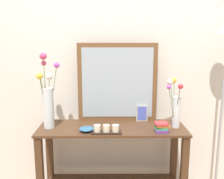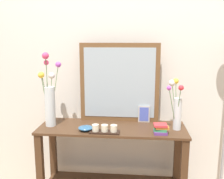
# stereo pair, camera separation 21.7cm
# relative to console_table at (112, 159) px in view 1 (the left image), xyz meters

# --- Properties ---
(wall_back) EXTENTS (6.40, 0.08, 2.70)m
(wall_back) POSITION_rel_console_table_xyz_m (0.00, 0.33, 0.87)
(wall_back) COLOR silver
(wall_back) RESTS_ON ground
(console_table) EXTENTS (1.26, 0.43, 0.77)m
(console_table) POSITION_rel_console_table_xyz_m (0.00, 0.00, 0.00)
(console_table) COLOR #472D1C
(console_table) RESTS_ON ground
(mirror_leaning) EXTENTS (0.72, 0.03, 0.71)m
(mirror_leaning) POSITION_rel_console_table_xyz_m (0.05, 0.18, 0.65)
(mirror_leaning) COLOR brown
(mirror_leaning) RESTS_ON console_table
(tall_vase_left) EXTENTS (0.18, 0.17, 0.63)m
(tall_vase_left) POSITION_rel_console_table_xyz_m (-0.54, -0.01, 0.54)
(tall_vase_left) COLOR silver
(tall_vase_left) RESTS_ON console_table
(vase_right) EXTENTS (0.14, 0.19, 0.42)m
(vase_right) POSITION_rel_console_table_xyz_m (0.54, -0.00, 0.49)
(vase_right) COLOR silver
(vase_right) RESTS_ON console_table
(candle_tray) EXTENTS (0.24, 0.09, 0.07)m
(candle_tray) POSITION_rel_console_table_xyz_m (-0.05, -0.15, 0.33)
(candle_tray) COLOR black
(candle_tray) RESTS_ON console_table
(picture_frame_small) EXTENTS (0.10, 0.01, 0.15)m
(picture_frame_small) POSITION_rel_console_table_xyz_m (0.28, 0.16, 0.37)
(picture_frame_small) COLOR #B7B2AD
(picture_frame_small) RESTS_ON console_table
(decorative_bowl) EXTENTS (0.12, 0.12, 0.04)m
(decorative_bowl) POSITION_rel_console_table_xyz_m (-0.21, -0.11, 0.32)
(decorative_bowl) COLOR #2D5B84
(decorative_bowl) RESTS_ON console_table
(book_stack) EXTENTS (0.12, 0.10, 0.08)m
(book_stack) POSITION_rel_console_table_xyz_m (0.40, -0.13, 0.34)
(book_stack) COLOR #663884
(book_stack) RESTS_ON console_table
(floor_lamp) EXTENTS (0.24, 0.24, 1.66)m
(floor_lamp) POSITION_rel_console_table_xyz_m (0.97, 0.07, 0.65)
(floor_lamp) COLOR #9E9EA3
(floor_lamp) RESTS_ON ground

